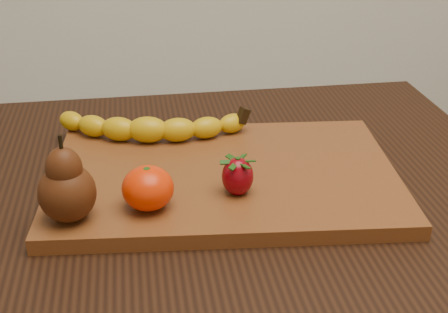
{
  "coord_description": "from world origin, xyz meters",
  "views": [
    {
      "loc": [
        -0.02,
        -0.71,
        1.16
      ],
      "look_at": [
        0.1,
        0.01,
        0.8
      ],
      "focal_mm": 50.0,
      "sensor_mm": 36.0,
      "label": 1
    }
  ],
  "objects": [
    {
      "name": "table",
      "position": [
        0.0,
        0.0,
        0.66
      ],
      "size": [
        1.0,
        0.7,
        0.76
      ],
      "color": "black",
      "rests_on": "ground"
    },
    {
      "name": "cutting_board",
      "position": [
        0.1,
        0.01,
        0.77
      ],
      "size": [
        0.48,
        0.34,
        0.02
      ],
      "primitive_type": "cube",
      "rotation": [
        0.0,
        0.0,
        -0.09
      ],
      "color": "brown",
      "rests_on": "table"
    },
    {
      "name": "banana",
      "position": [
        0.0,
        0.11,
        0.8
      ],
      "size": [
        0.25,
        0.11,
        0.04
      ],
      "primitive_type": null,
      "rotation": [
        0.0,
        0.0,
        -0.19
      ],
      "color": "#E0B10A",
      "rests_on": "cutting_board"
    },
    {
      "name": "pear",
      "position": [
        -0.1,
        -0.08,
        0.83
      ],
      "size": [
        0.08,
        0.08,
        0.1
      ],
      "primitive_type": null,
      "rotation": [
        0.0,
        0.0,
        -0.25
      ],
      "color": "#4C210C",
      "rests_on": "cutting_board"
    },
    {
      "name": "mandarin",
      "position": [
        -0.01,
        -0.07,
        0.81
      ],
      "size": [
        0.07,
        0.07,
        0.05
      ],
      "primitive_type": "ellipsoid",
      "rotation": [
        0.0,
        0.0,
        -0.2
      ],
      "color": "#F52E02",
      "rests_on": "cutting_board"
    },
    {
      "name": "strawberry",
      "position": [
        0.1,
        -0.05,
        0.8
      ],
      "size": [
        0.04,
        0.04,
        0.05
      ],
      "primitive_type": null,
      "rotation": [
        0.0,
        0.0,
        -0.05
      ],
      "color": "maroon",
      "rests_on": "cutting_board"
    }
  ]
}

